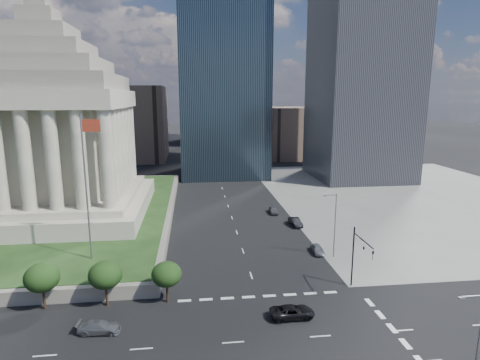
{
  "coord_description": "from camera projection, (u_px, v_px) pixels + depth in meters",
  "views": [
    {
      "loc": [
        -7.54,
        -30.75,
        24.08
      ],
      "look_at": [
        -2.03,
        15.91,
        14.31
      ],
      "focal_mm": 30.0,
      "sensor_mm": 36.0,
      "label": 1
    }
  ],
  "objects": [
    {
      "name": "war_memorial",
      "position": [
        48.0,
        112.0,
        74.07
      ],
      "size": [
        34.0,
        34.0,
        39.0
      ],
      "primitive_type": null,
      "color": "gray",
      "rests_on": "plaza_lawn"
    },
    {
      "name": "plaza_lawn",
      "position": [
        3.0,
        212.0,
        78.74
      ],
      "size": [
        64.0,
        68.0,
        0.1
      ],
      "primitive_type": "cube",
      "color": "#1C3515",
      "rests_on": "plaza_terrace"
    },
    {
      "name": "ground",
      "position": [
        216.0,
        171.0,
        132.89
      ],
      "size": [
        500.0,
        500.0,
        0.0
      ],
      "primitive_type": "plane",
      "color": "black",
      "rests_on": "ground"
    },
    {
      "name": "building_filler_nw",
      "position": [
        134.0,
        123.0,
        155.77
      ],
      "size": [
        24.0,
        30.0,
        28.0
      ],
      "primitive_type": "cube",
      "color": "brown",
      "rests_on": "ground"
    },
    {
      "name": "sidewalk_ne",
      "position": [
        411.0,
        196.0,
        99.28
      ],
      "size": [
        68.0,
        90.0,
        0.03
      ],
      "primitive_type": "cube",
      "color": "slate",
      "rests_on": "ground"
    },
    {
      "name": "pickup_truck",
      "position": [
        292.0,
        312.0,
        44.44
      ],
      "size": [
        5.06,
        2.49,
        1.38
      ],
      "primitive_type": "imported",
      "rotation": [
        0.0,
        0.0,
        1.61
      ],
      "color": "black",
      "rests_on": "ground"
    },
    {
      "name": "flagpole",
      "position": [
        87.0,
        180.0,
        53.82
      ],
      "size": [
        2.52,
        0.24,
        20.0
      ],
      "color": "slate",
      "rests_on": "plaza_lawn"
    },
    {
      "name": "suv_grey",
      "position": [
        99.0,
        327.0,
        41.58
      ],
      "size": [
        2.12,
        4.54,
        1.28
      ],
      "primitive_type": "imported",
      "rotation": [
        0.0,
        0.0,
        1.5
      ],
      "color": "#55585C",
      "rests_on": "ground"
    },
    {
      "name": "traffic_signal_ne",
      "position": [
        359.0,
        253.0,
        49.34
      ],
      "size": [
        0.3,
        5.74,
        8.0
      ],
      "color": "black",
      "rests_on": "ground"
    },
    {
      "name": "parked_sedan_far",
      "position": [
        273.0,
        210.0,
        84.32
      ],
      "size": [
        1.89,
        4.26,
        1.42
      ],
      "primitive_type": "imported",
      "rotation": [
        0.0,
        0.0,
        -0.05
      ],
      "color": "#515358",
      "rests_on": "ground"
    },
    {
      "name": "highrise_ne",
      "position": [
        366.0,
        3.0,
        112.95
      ],
      "size": [
        26.0,
        28.0,
        100.0
      ],
      "primitive_type": "cube",
      "color": "black",
      "rests_on": "ground"
    },
    {
      "name": "parked_sedan_near",
      "position": [
        318.0,
        249.0,
        62.77
      ],
      "size": [
        1.75,
        3.99,
        1.34
      ],
      "primitive_type": "imported",
      "rotation": [
        0.0,
        0.0,
        -0.04
      ],
      "color": "gray",
      "rests_on": "ground"
    },
    {
      "name": "building_filler_ne",
      "position": [
        290.0,
        132.0,
        163.7
      ],
      "size": [
        20.0,
        30.0,
        20.0
      ],
      "primitive_type": "cube",
      "color": "brown",
      "rests_on": "ground"
    },
    {
      "name": "street_lamp_north",
      "position": [
        334.0,
        222.0,
        60.35
      ],
      "size": [
        2.13,
        0.22,
        10.0
      ],
      "color": "slate",
      "rests_on": "ground"
    },
    {
      "name": "midrise_glass",
      "position": [
        223.0,
        77.0,
        122.16
      ],
      "size": [
        26.0,
        26.0,
        60.0
      ],
      "primitive_type": "cube",
      "color": "black",
      "rests_on": "ground"
    },
    {
      "name": "plaza_terrace",
      "position": [
        3.0,
        217.0,
        78.93
      ],
      "size": [
        66.0,
        70.0,
        1.8
      ],
      "primitive_type": "cube",
      "color": "#686359",
      "rests_on": "ground"
    },
    {
      "name": "parked_sedan_mid",
      "position": [
        295.0,
        222.0,
        76.15
      ],
      "size": [
        4.63,
        1.94,
        1.49
      ],
      "primitive_type": "imported",
      "rotation": [
        0.0,
        0.0,
        0.08
      ],
      "color": "black",
      "rests_on": "ground"
    },
    {
      "name": "street_lamp_south",
      "position": [
        476.0,
        346.0,
        30.2
      ],
      "size": [
        2.13,
        0.22,
        10.0
      ],
      "color": "slate",
      "rests_on": "ground"
    }
  ]
}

